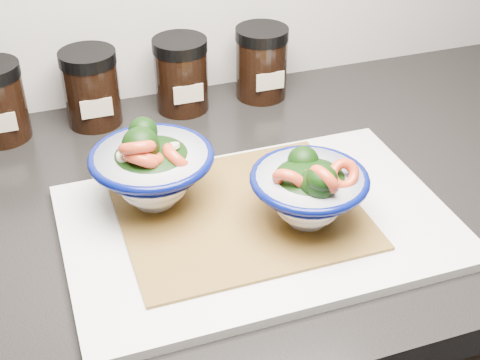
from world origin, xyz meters
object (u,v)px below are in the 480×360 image
object	(u,v)px
spice_jar_d	(181,74)
bowl_left	(151,168)
cutting_board	(258,224)
spice_jar_e	(261,63)
spice_jar_c	(91,88)
bowl_right	(310,190)

from	to	relation	value
spice_jar_d	bowl_left	bearing A→B (deg)	-112.45
cutting_board	spice_jar_e	bearing A→B (deg)	68.91
cutting_board	spice_jar_c	size ratio (longest dim) A/B	3.98
spice_jar_c	bowl_right	bearing A→B (deg)	-60.42
bowl_right	spice_jar_e	xyz separation A→B (m)	(0.07, 0.34, -0.00)
cutting_board	bowl_right	distance (m)	0.08
bowl_right	spice_jar_e	bearing A→B (deg)	78.39
bowl_left	spice_jar_e	xyz separation A→B (m)	(0.23, 0.24, -0.01)
spice_jar_c	spice_jar_d	xyz separation A→B (m)	(0.13, 0.00, 0.00)
cutting_board	spice_jar_c	bearing A→B (deg)	113.91
bowl_right	spice_jar_d	bearing A→B (deg)	99.80
bowl_left	spice_jar_d	bearing A→B (deg)	67.55
bowl_right	spice_jar_e	size ratio (longest dim) A/B	1.20
bowl_left	spice_jar_e	bearing A→B (deg)	46.75
bowl_left	spice_jar_c	distance (m)	0.25
bowl_right	spice_jar_c	xyz separation A→B (m)	(-0.19, 0.34, -0.00)
cutting_board	bowl_right	world-z (taller)	bowl_right
spice_jar_d	spice_jar_e	size ratio (longest dim) A/B	1.00
bowl_right	spice_jar_c	size ratio (longest dim) A/B	1.20
spice_jar_e	cutting_board	bearing A→B (deg)	-111.09
bowl_left	spice_jar_c	size ratio (longest dim) A/B	1.31
spice_jar_c	spice_jar_e	bearing A→B (deg)	0.00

